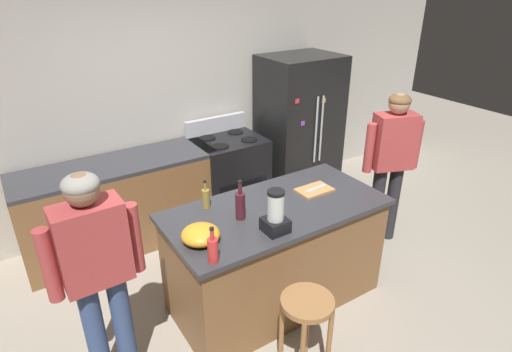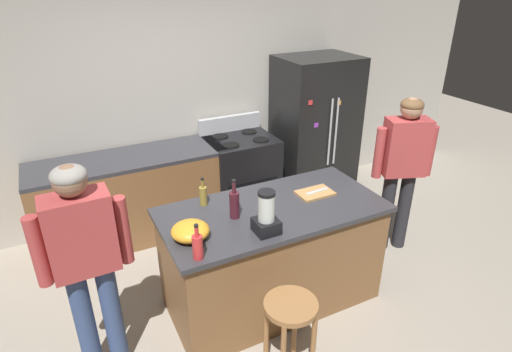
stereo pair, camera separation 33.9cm
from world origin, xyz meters
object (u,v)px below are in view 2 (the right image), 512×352
at_px(bottle_vinegar, 203,195).
at_px(bottle_soda, 198,246).
at_px(person_by_island_left, 86,256).
at_px(mixing_bowl, 190,231).
at_px(kitchen_island, 272,255).
at_px(chef_knife, 317,191).
at_px(bottle_wine, 234,204).
at_px(person_by_sink_right, 403,162).
at_px(bar_stool, 290,320).
at_px(cutting_board, 315,193).
at_px(refrigerator, 314,130).
at_px(blender_appliance, 266,215).
at_px(stove_range, 241,175).

bearing_deg(bottle_vinegar, bottle_soda, -113.10).
relative_size(person_by_island_left, mixing_bowl, 6.00).
bearing_deg(kitchen_island, chef_knife, 5.64).
xyz_separation_m(bottle_vinegar, bottle_wine, (0.14, -0.29, 0.03)).
height_order(kitchen_island, person_by_sink_right, person_by_sink_right).
xyz_separation_m(bar_stool, cutting_board, (0.69, 0.79, 0.42)).
bearing_deg(cutting_board, person_by_island_left, -176.15).
xyz_separation_m(person_by_island_left, bottle_wine, (1.08, 0.09, 0.06)).
bearing_deg(mixing_bowl, bottle_soda, -97.05).
bearing_deg(bottle_soda, refrigerator, 40.80).
bearing_deg(refrigerator, bottle_wine, -139.14).
height_order(refrigerator, mixing_bowl, refrigerator).
bearing_deg(bar_stool, bottle_vinegar, 100.97).
distance_m(person_by_island_left, blender_appliance, 1.21).
bearing_deg(bottle_wine, mixing_bowl, -162.88).
bearing_deg(chef_knife, mixing_bowl, -176.78).
height_order(person_by_island_left, bottle_vinegar, person_by_island_left).
relative_size(blender_appliance, mixing_bowl, 1.21).
height_order(refrigerator, bottle_vinegar, refrigerator).
height_order(person_by_island_left, cutting_board, person_by_island_left).
height_order(stove_range, person_by_sink_right, person_by_sink_right).
xyz_separation_m(blender_appliance, bottle_vinegar, (-0.26, 0.58, -0.05)).
relative_size(bar_stool, blender_appliance, 2.03).
relative_size(blender_appliance, bottle_soda, 1.27).
relative_size(kitchen_island, blender_appliance, 5.48).
height_order(bottle_soda, chef_knife, bottle_soda).
xyz_separation_m(bottle_vinegar, chef_knife, (0.92, -0.25, -0.06)).
xyz_separation_m(kitchen_island, person_by_sink_right, (1.50, 0.15, 0.50)).
bearing_deg(bottle_wine, bar_stool, -85.51).
bearing_deg(refrigerator, cutting_board, -123.74).
xyz_separation_m(refrigerator, blender_appliance, (-1.61, -1.78, 0.18)).
distance_m(kitchen_island, cutting_board, 0.63).
bearing_deg(refrigerator, kitchen_island, -132.98).
distance_m(refrigerator, bottle_soda, 2.84).
bearing_deg(chef_knife, bar_stool, -136.71).
height_order(blender_appliance, bottle_vinegar, blender_appliance).
bearing_deg(mixing_bowl, kitchen_island, 8.95).
bearing_deg(bottle_wine, bottle_soda, -139.41).
distance_m(kitchen_island, person_by_island_left, 1.50).
relative_size(blender_appliance, cutting_board, 1.09).
height_order(bar_stool, bottle_wine, bottle_wine).
bearing_deg(stove_range, cutting_board, -89.73).
distance_m(person_by_sink_right, bar_stool, 2.03).
xyz_separation_m(bottle_vinegar, cutting_board, (0.90, -0.25, -0.08)).
relative_size(person_by_sink_right, bar_stool, 2.40).
xyz_separation_m(bottle_vinegar, mixing_bowl, (-0.25, -0.41, -0.03)).
height_order(stove_range, cutting_board, stove_range).
bearing_deg(blender_appliance, refrigerator, 47.90).
distance_m(bottle_wine, mixing_bowl, 0.41).
relative_size(bottle_wine, cutting_board, 1.05).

